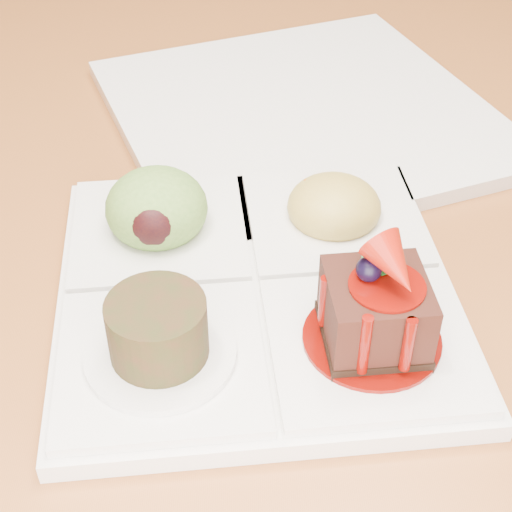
{
  "coord_description": "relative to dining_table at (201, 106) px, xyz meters",
  "views": [
    {
      "loc": [
        0.05,
        -0.7,
        1.07
      ],
      "look_at": [
        0.05,
        -0.36,
        0.79
      ],
      "focal_mm": 55.0,
      "sensor_mm": 36.0,
      "label": 1
    }
  ],
  "objects": [
    {
      "name": "ground",
      "position": [
        0.0,
        0.0,
        -0.68
      ],
      "size": [
        6.0,
        6.0,
        0.0
      ],
      "primitive_type": "plane",
      "color": "brown"
    },
    {
      "name": "dining_table",
      "position": [
        0.0,
        0.0,
        0.0
      ],
      "size": [
        1.0,
        1.8,
        0.75
      ],
      "color": "brown",
      "rests_on": "ground"
    },
    {
      "name": "sampler_plate",
      "position": [
        0.05,
        -0.35,
        0.09
      ],
      "size": [
        0.25,
        0.25,
        0.09
      ],
      "rotation": [
        0.0,
        0.0,
        0.09
      ],
      "color": "silver",
      "rests_on": "dining_table"
    },
    {
      "name": "second_plate",
      "position": [
        0.09,
        -0.14,
        0.07
      ],
      "size": [
        0.37,
        0.37,
        0.01
      ],
      "primitive_type": "cube",
      "rotation": [
        0.0,
        0.0,
        0.36
      ],
      "color": "silver",
      "rests_on": "dining_table"
    }
  ]
}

